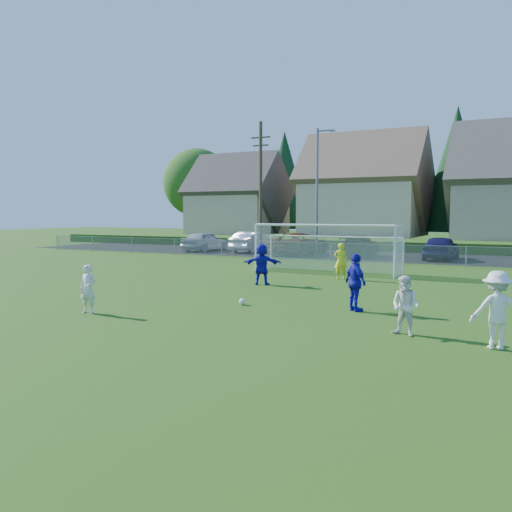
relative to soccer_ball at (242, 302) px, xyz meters
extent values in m
plane|color=#193D0C|center=(-0.92, -5.25, -0.11)|extent=(160.00, 160.00, 0.00)
plane|color=black|center=(-0.92, 22.25, -0.10)|extent=(60.00, 60.00, 0.00)
cube|color=#1E420F|center=(-0.92, 29.75, 0.29)|extent=(70.00, 6.00, 0.80)
sphere|color=white|center=(0.00, 0.00, 0.00)|extent=(0.22, 0.22, 0.22)
imported|color=white|center=(-3.44, -3.45, 0.63)|extent=(0.59, 0.43, 1.48)
imported|color=white|center=(5.75, -2.08, 0.64)|extent=(0.85, 0.75, 1.49)
imported|color=white|center=(7.84, -2.45, 0.77)|extent=(1.28, 0.97, 1.75)
imported|color=#1612AC|center=(3.66, 0.62, 0.78)|extent=(1.07, 1.02, 1.79)
imported|color=#1612AC|center=(-1.76, 4.88, 0.77)|extent=(1.71, 1.03, 1.75)
imported|color=yellow|center=(0.60, 8.25, 0.73)|extent=(0.72, 0.60, 1.67)
imported|color=#B4B8BC|center=(-15.19, 21.22, 0.68)|extent=(2.09, 4.72, 1.58)
imported|color=silver|center=(-11.23, 21.99, 0.68)|extent=(1.79, 4.84, 1.58)
imported|color=#66190B|center=(-6.92, 21.10, 0.68)|extent=(3.15, 5.94, 1.59)
imported|color=black|center=(-2.44, 21.28, 0.62)|extent=(2.56, 5.23, 1.46)
imported|color=#1B154C|center=(3.02, 21.28, 0.68)|extent=(1.90, 4.65, 1.58)
cylinder|color=white|center=(-4.57, 9.75, 1.11)|extent=(0.12, 0.12, 2.44)
cylinder|color=white|center=(2.73, 9.75, 1.11)|extent=(0.12, 0.12, 2.44)
cylinder|color=white|center=(-0.92, 9.75, 2.33)|extent=(7.30, 0.12, 0.12)
cylinder|color=white|center=(-4.57, 11.55, 0.79)|extent=(0.08, 0.08, 1.80)
cylinder|color=white|center=(2.73, 11.55, 0.79)|extent=(0.08, 0.08, 1.80)
cylinder|color=white|center=(-0.92, 11.55, 1.69)|extent=(7.30, 0.08, 0.08)
cube|color=silver|center=(-0.92, 11.55, 0.79)|extent=(7.30, 0.02, 1.80)
cube|color=silver|center=(-4.57, 10.65, 1.11)|extent=(0.02, 1.80, 2.44)
cube|color=silver|center=(2.73, 10.65, 1.11)|extent=(0.02, 1.80, 2.44)
cube|color=silver|center=(-0.92, 10.65, 2.33)|extent=(7.30, 1.80, 0.02)
cube|color=gray|center=(-0.92, 16.75, 1.06)|extent=(52.00, 0.03, 0.03)
cube|color=gray|center=(-0.92, 16.75, 0.49)|extent=(52.00, 0.02, 1.14)
cylinder|color=gray|center=(-26.92, 16.75, 0.49)|extent=(0.06, 0.06, 1.20)
cylinder|color=gray|center=(-0.92, 16.75, 0.49)|extent=(0.06, 0.06, 1.20)
cylinder|color=slate|center=(-5.42, 20.75, 4.39)|extent=(0.18, 0.18, 9.00)
cylinder|color=slate|center=(-4.92, 20.75, 8.69)|extent=(1.20, 0.12, 0.12)
cube|color=slate|center=(-4.32, 20.75, 8.64)|extent=(0.36, 0.18, 0.12)
cylinder|color=#473321|center=(-10.42, 21.75, 4.89)|extent=(0.26, 0.26, 10.00)
cube|color=#473321|center=(-10.42, 21.75, 8.69)|extent=(1.60, 0.10, 0.10)
cube|color=#473321|center=(-10.42, 21.75, 8.09)|extent=(1.30, 0.10, 0.10)
cube|color=tan|center=(-20.92, 36.75, 2.94)|extent=(9.00, 8.00, 4.50)
pyramid|color=#423D38|center=(-20.92, 36.75, 9.60)|extent=(9.90, 8.80, 4.41)
cube|color=#C6B58E|center=(-6.92, 37.75, 3.44)|extent=(11.00, 9.00, 5.50)
pyramid|color=brown|center=(-6.92, 37.75, 11.15)|extent=(12.10, 9.90, 4.96)
cylinder|color=#382616|center=(-28.92, 40.75, 1.87)|extent=(0.36, 0.36, 3.96)
sphere|color=#2B5B19|center=(-28.92, 40.75, 6.71)|extent=(8.36, 8.36, 8.36)
cylinder|color=#382616|center=(-18.92, 44.75, 0.49)|extent=(0.30, 0.30, 1.20)
cone|color=#143819|center=(-18.92, 44.75, 6.94)|extent=(6.76, 6.76, 11.70)
cylinder|color=#382616|center=(-8.92, 45.75, 0.49)|extent=(0.30, 0.30, 1.20)
cone|color=#143819|center=(-8.92, 45.75, 6.49)|extent=(6.24, 6.24, 10.80)
cylinder|color=#382616|center=(1.08, 42.75, 0.49)|extent=(0.30, 0.30, 1.20)
cone|color=#143819|center=(1.08, 42.75, 7.39)|extent=(7.28, 7.28, 12.60)
camera|label=1|loc=(8.59, -15.50, 2.91)|focal=38.00mm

